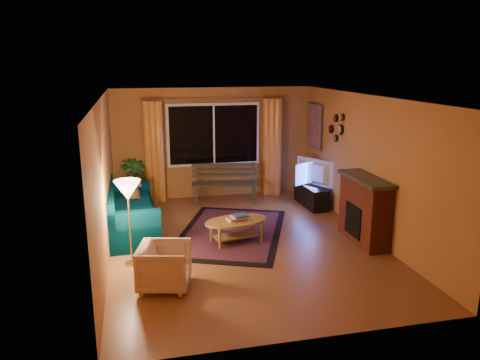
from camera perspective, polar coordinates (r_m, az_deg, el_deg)
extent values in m
cube|color=brown|center=(8.20, 0.47, -7.70)|extent=(4.50, 6.00, 0.02)
cube|color=white|center=(7.63, 0.51, 10.14)|extent=(4.50, 6.00, 0.02)
cube|color=#B67237|center=(10.71, -3.25, 4.53)|extent=(4.50, 0.02, 2.50)
cube|color=#B67237|center=(7.63, -16.25, -0.02)|extent=(0.02, 6.00, 2.50)
cube|color=#B67237|center=(8.61, 15.28, 1.64)|extent=(0.02, 6.00, 2.50)
cube|color=black|center=(10.62, -3.20, 5.53)|extent=(2.00, 0.02, 1.30)
cylinder|color=#BF8C3F|center=(10.48, -3.22, 9.82)|extent=(3.20, 0.03, 0.03)
cylinder|color=orange|center=(10.47, -10.43, 3.36)|extent=(0.36, 0.36, 2.24)
cylinder|color=orange|center=(10.91, 3.90, 4.00)|extent=(0.36, 0.36, 2.24)
cube|color=#2F3020|center=(10.38, -1.86, -1.63)|extent=(1.49, 0.61, 0.43)
imported|color=#235B1E|center=(10.47, -12.82, -0.24)|extent=(0.74, 0.74, 1.00)
cube|color=#002734|center=(8.78, -13.31, -3.51)|extent=(1.02, 2.19, 0.87)
imported|color=#DAAF91|center=(6.62, -9.18, -10.10)|extent=(0.78, 0.81, 0.70)
cylinder|color=#BF8C3F|center=(7.32, -13.31, -5.23)|extent=(0.26, 0.26, 1.33)
cube|color=maroon|center=(8.65, -1.08, -6.38)|extent=(2.72, 3.29, 0.02)
cylinder|color=#A7803C|center=(8.15, -0.47, -6.24)|extent=(1.32, 1.32, 0.41)
cube|color=black|center=(10.29, 8.69, -1.87)|extent=(0.41, 1.11, 0.46)
imported|color=black|center=(10.16, 8.80, 0.91)|extent=(0.60, 0.92, 0.57)
cube|color=maroon|center=(8.36, 14.97, -3.70)|extent=(0.40, 1.20, 1.10)
cube|color=orange|center=(10.72, 9.10, 6.54)|extent=(0.04, 0.76, 0.96)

